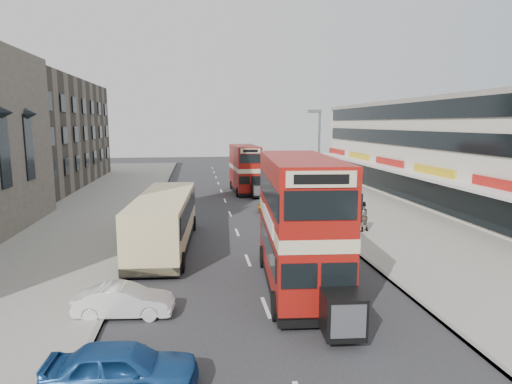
{
  "coord_description": "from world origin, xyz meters",
  "views": [
    {
      "loc": [
        -2.59,
        -13.96,
        7.14
      ],
      "look_at": [
        0.27,
        6.82,
        3.82
      ],
      "focal_mm": 30.66,
      "sensor_mm": 36.0,
      "label": 1
    }
  ],
  "objects_px": {
    "car_left_near": "(122,368)",
    "pedestrian_near": "(362,216)",
    "cyclist": "(271,202)",
    "bus_main": "(299,222)",
    "street_lamp": "(318,155)",
    "coach": "(165,219)",
    "car_right_b": "(285,204)",
    "pedestrian_far": "(302,181)",
    "car_left_front": "(124,301)",
    "bus_second": "(245,169)",
    "car_right_a": "(302,211)"
  },
  "relations": [
    {
      "from": "bus_second",
      "to": "car_right_a",
      "type": "height_order",
      "value": "bus_second"
    },
    {
      "from": "street_lamp",
      "to": "cyclist",
      "type": "relative_size",
      "value": 4.06
    },
    {
      "from": "bus_second",
      "to": "pedestrian_far",
      "type": "bearing_deg",
      "value": -179.36
    },
    {
      "from": "coach",
      "to": "pedestrian_far",
      "type": "relative_size",
      "value": 5.94
    },
    {
      "from": "car_right_a",
      "to": "car_right_b",
      "type": "bearing_deg",
      "value": -171.56
    },
    {
      "from": "bus_second",
      "to": "car_left_front",
      "type": "height_order",
      "value": "bus_second"
    },
    {
      "from": "bus_main",
      "to": "car_right_b",
      "type": "xyz_separation_m",
      "value": [
        2.69,
        16.17,
        -2.28
      ]
    },
    {
      "from": "street_lamp",
      "to": "car_left_near",
      "type": "height_order",
      "value": "street_lamp"
    },
    {
      "from": "bus_second",
      "to": "pedestrian_near",
      "type": "height_order",
      "value": "bus_second"
    },
    {
      "from": "bus_main",
      "to": "pedestrian_near",
      "type": "distance_m",
      "value": 10.86
    },
    {
      "from": "car_left_near",
      "to": "street_lamp",
      "type": "bearing_deg",
      "value": -25.0
    },
    {
      "from": "car_left_near",
      "to": "bus_main",
      "type": "bearing_deg",
      "value": -40.2
    },
    {
      "from": "pedestrian_far",
      "to": "car_left_front",
      "type": "bearing_deg",
      "value": -131.31
    },
    {
      "from": "car_right_a",
      "to": "cyclist",
      "type": "xyz_separation_m",
      "value": [
        -1.56,
        4.38,
        -0.05
      ]
    },
    {
      "from": "pedestrian_near",
      "to": "bus_second",
      "type": "bearing_deg",
      "value": -92.62
    },
    {
      "from": "street_lamp",
      "to": "pedestrian_far",
      "type": "relative_size",
      "value": 4.36
    },
    {
      "from": "car_right_a",
      "to": "cyclist",
      "type": "relative_size",
      "value": 2.45
    },
    {
      "from": "car_left_near",
      "to": "pedestrian_near",
      "type": "height_order",
      "value": "pedestrian_near"
    },
    {
      "from": "street_lamp",
      "to": "pedestrian_near",
      "type": "xyz_separation_m",
      "value": [
        1.51,
        -5.36,
        -3.64
      ]
    },
    {
      "from": "bus_main",
      "to": "car_right_b",
      "type": "relative_size",
      "value": 2.23
    },
    {
      "from": "street_lamp",
      "to": "car_right_a",
      "type": "height_order",
      "value": "street_lamp"
    },
    {
      "from": "car_left_near",
      "to": "cyclist",
      "type": "distance_m",
      "value": 25.49
    },
    {
      "from": "bus_main",
      "to": "cyclist",
      "type": "xyz_separation_m",
      "value": [
        1.76,
        17.35,
        -2.25
      ]
    },
    {
      "from": "car_left_near",
      "to": "car_right_a",
      "type": "height_order",
      "value": "car_right_a"
    },
    {
      "from": "pedestrian_near",
      "to": "car_left_near",
      "type": "bearing_deg",
      "value": 30.79
    },
    {
      "from": "bus_main",
      "to": "car_right_b",
      "type": "distance_m",
      "value": 16.55
    },
    {
      "from": "pedestrian_far",
      "to": "coach",
      "type": "bearing_deg",
      "value": -138.56
    },
    {
      "from": "bus_main",
      "to": "car_right_a",
      "type": "distance_m",
      "value": 13.57
    },
    {
      "from": "car_right_b",
      "to": "car_left_near",
      "type": "bearing_deg",
      "value": -28.33
    },
    {
      "from": "pedestrian_near",
      "to": "cyclist",
      "type": "distance_m",
      "value": 9.78
    },
    {
      "from": "car_right_a",
      "to": "pedestrian_near",
      "type": "xyz_separation_m",
      "value": [
        2.96,
        -4.28,
        0.43
      ]
    },
    {
      "from": "street_lamp",
      "to": "coach",
      "type": "bearing_deg",
      "value": -147.05
    },
    {
      "from": "car_right_a",
      "to": "car_left_front",
      "type": "bearing_deg",
      "value": -37.49
    },
    {
      "from": "bus_main",
      "to": "cyclist",
      "type": "distance_m",
      "value": 17.58
    },
    {
      "from": "coach",
      "to": "cyclist",
      "type": "relative_size",
      "value": 5.53
    },
    {
      "from": "street_lamp",
      "to": "car_right_a",
      "type": "distance_m",
      "value": 4.46
    },
    {
      "from": "pedestrian_near",
      "to": "cyclist",
      "type": "height_order",
      "value": "pedestrian_near"
    },
    {
      "from": "coach",
      "to": "cyclist",
      "type": "distance_m",
      "value": 13.14
    },
    {
      "from": "street_lamp",
      "to": "cyclist",
      "type": "xyz_separation_m",
      "value": [
        -3.0,
        3.3,
        -4.12
      ]
    },
    {
      "from": "coach",
      "to": "bus_main",
      "type": "bearing_deg",
      "value": -44.56
    },
    {
      "from": "cyclist",
      "to": "street_lamp",
      "type": "bearing_deg",
      "value": -52.84
    },
    {
      "from": "car_left_near",
      "to": "pedestrian_near",
      "type": "relative_size",
      "value": 2.04
    },
    {
      "from": "car_left_front",
      "to": "car_right_b",
      "type": "xyz_separation_m",
      "value": [
        9.81,
        18.11,
        0.04
      ]
    },
    {
      "from": "bus_second",
      "to": "cyclist",
      "type": "distance_m",
      "value": 9.7
    },
    {
      "from": "car_right_a",
      "to": "pedestrian_near",
      "type": "relative_size",
      "value": 2.47
    },
    {
      "from": "coach",
      "to": "car_left_front",
      "type": "relative_size",
      "value": 3.08
    },
    {
      "from": "coach",
      "to": "street_lamp",
      "type": "bearing_deg",
      "value": 36.63
    },
    {
      "from": "car_left_near",
      "to": "pedestrian_far",
      "type": "bearing_deg",
      "value": -18.16
    },
    {
      "from": "street_lamp",
      "to": "bus_second",
      "type": "xyz_separation_m",
      "value": [
        -4.11,
        12.76,
        -2.31
      ]
    },
    {
      "from": "coach",
      "to": "pedestrian_far",
      "type": "bearing_deg",
      "value": 60.77
    }
  ]
}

